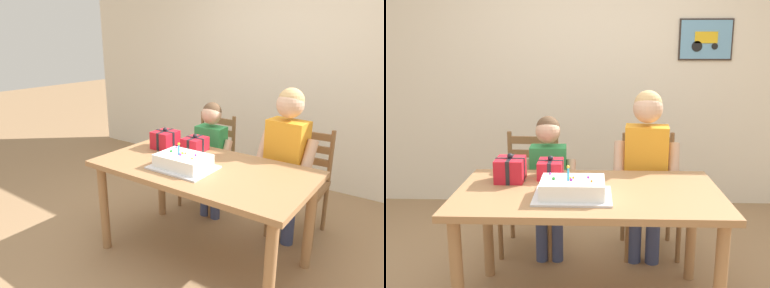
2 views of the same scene
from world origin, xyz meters
TOP-DOWN VIEW (x-y plane):
  - back_wall at (0.00, 1.91)m, footprint 6.40×0.11m
  - dining_table at (0.00, 0.00)m, footprint 1.57×0.86m
  - birthday_cake at (-0.09, -0.11)m, footprint 0.44×0.34m
  - gift_box_red_large at (-0.25, 0.26)m, footprint 0.16×0.20m
  - gift_box_beside_cake at (-0.50, 0.17)m, footprint 0.18×0.20m
  - chair_left at (-0.47, 0.81)m, footprint 0.44×0.44m
  - chair_right at (0.47, 0.81)m, footprint 0.43×0.43m
  - child_older at (0.41, 0.57)m, footprint 0.49×0.29m
  - child_younger at (-0.30, 0.58)m, footprint 0.40×0.23m

SIDE VIEW (x-z plane):
  - chair_left at x=-0.47m, z-range 0.01..0.93m
  - chair_right at x=0.47m, z-range 0.01..0.93m
  - dining_table at x=0.00m, z-range 0.28..1.04m
  - child_younger at x=-0.30m, z-range 0.12..1.23m
  - child_older at x=0.41m, z-range 0.14..1.44m
  - birthday_cake at x=-0.09m, z-range 0.71..0.90m
  - gift_box_red_large at x=-0.25m, z-range 0.74..0.89m
  - gift_box_beside_cake at x=-0.50m, z-range 0.74..0.92m
  - back_wall at x=0.00m, z-range 0.00..2.60m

